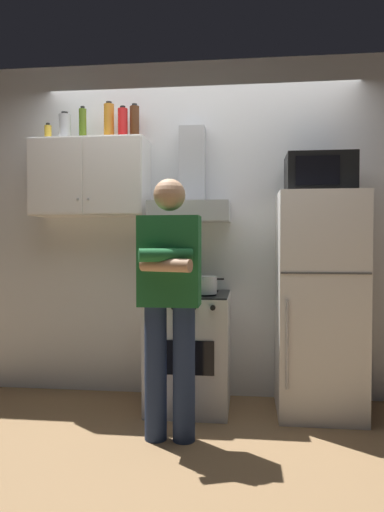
{
  "coord_description": "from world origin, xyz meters",
  "views": [
    {
      "loc": [
        0.38,
        -3.26,
        1.25
      ],
      "look_at": [
        0.0,
        0.0,
        1.15
      ],
      "focal_mm": 33.18,
      "sensor_mm": 36.0,
      "label": 1
    }
  ],
  "objects_px": {
    "bottle_canister_steel": "(65,127)",
    "bottle_olive_oil": "(83,124)",
    "cooking_pot": "(205,285)",
    "bottle_spice_jar": "(48,133)",
    "upper_cabinet": "(91,178)",
    "stove_oven": "(189,350)",
    "bottle_liquor_amber": "(109,122)",
    "refrigerator": "(319,303)",
    "bottle_soda_red": "(123,124)",
    "range_hood": "(191,197)",
    "person_standing": "(169,298)",
    "bottle_rum_dark": "(135,123)",
    "microwave": "(319,174)"
  },
  "relations": [
    {
      "from": "bottle_canister_steel",
      "to": "bottle_olive_oil",
      "type": "distance_m",
      "value": 0.15
    },
    {
      "from": "bottle_canister_steel",
      "to": "cooking_pot",
      "type": "bearing_deg",
      "value": -11.41
    },
    {
      "from": "cooking_pot",
      "to": "bottle_spice_jar",
      "type": "distance_m",
      "value": 1.75
    },
    {
      "from": "bottle_spice_jar",
      "to": "bottle_canister_steel",
      "type": "bearing_deg",
      "value": 0.48
    },
    {
      "from": "upper_cabinet",
      "to": "stove_oven",
      "type": "xyz_separation_m",
      "value": [
        0.8,
        -0.13,
        -1.32
      ]
    },
    {
      "from": "upper_cabinet",
      "to": "bottle_olive_oil",
      "type": "relative_size",
      "value": 3.44
    },
    {
      "from": "bottle_liquor_amber",
      "to": "bottle_spice_jar",
      "type": "height_order",
      "value": "bottle_liquor_amber"
    },
    {
      "from": "refrigerator",
      "to": "bottle_soda_red",
      "type": "relative_size",
      "value": 6.24
    },
    {
      "from": "range_hood",
      "to": "bottle_soda_red",
      "type": "xyz_separation_m",
      "value": [
        -0.54,
        -0.0,
        0.57
      ]
    },
    {
      "from": "bottle_liquor_amber",
      "to": "bottle_spice_jar",
      "type": "relative_size",
      "value": 2.18
    },
    {
      "from": "cooking_pot",
      "to": "bottle_liquor_amber",
      "type": "distance_m",
      "value": 1.51
    },
    {
      "from": "bottle_spice_jar",
      "to": "bottle_soda_red",
      "type": "bearing_deg",
      "value": 1.45
    },
    {
      "from": "bottle_olive_oil",
      "to": "bottle_canister_steel",
      "type": "bearing_deg",
      "value": -178.33
    },
    {
      "from": "person_standing",
      "to": "bottle_liquor_amber",
      "type": "xyz_separation_m",
      "value": [
        -0.61,
        0.76,
        1.29
      ]
    },
    {
      "from": "cooking_pot",
      "to": "bottle_rum_dark",
      "type": "relative_size",
      "value": 0.98
    },
    {
      "from": "bottle_canister_steel",
      "to": "refrigerator",
      "type": "bearing_deg",
      "value": -3.19
    },
    {
      "from": "upper_cabinet",
      "to": "person_standing",
      "type": "relative_size",
      "value": 0.55
    },
    {
      "from": "upper_cabinet",
      "to": "bottle_olive_oil",
      "type": "xyz_separation_m",
      "value": [
        -0.06,
        -0.01,
        0.42
      ]
    },
    {
      "from": "upper_cabinet",
      "to": "bottle_liquor_amber",
      "type": "xyz_separation_m",
      "value": [
        0.14,
        0.03,
        0.44
      ]
    },
    {
      "from": "stove_oven",
      "to": "range_hood",
      "type": "distance_m",
      "value": 1.17
    },
    {
      "from": "range_hood",
      "to": "cooking_pot",
      "type": "relative_size",
      "value": 2.76
    },
    {
      "from": "range_hood",
      "to": "bottle_canister_steel",
      "type": "xyz_separation_m",
      "value": [
        -1.0,
        -0.02,
        0.56
      ]
    },
    {
      "from": "range_hood",
      "to": "bottle_olive_oil",
      "type": "bearing_deg",
      "value": -179.15
    },
    {
      "from": "range_hood",
      "to": "person_standing",
      "type": "xyz_separation_m",
      "value": [
        -0.05,
        -0.73,
        -0.7
      ]
    },
    {
      "from": "person_standing",
      "to": "bottle_olive_oil",
      "type": "distance_m",
      "value": 1.67
    },
    {
      "from": "bottle_soda_red",
      "to": "upper_cabinet",
      "type": "bearing_deg",
      "value": 179.65
    },
    {
      "from": "microwave",
      "to": "bottle_rum_dark",
      "type": "xyz_separation_m",
      "value": [
        -1.4,
        0.13,
        0.44
      ]
    },
    {
      "from": "bottle_canister_steel",
      "to": "bottle_olive_oil",
      "type": "xyz_separation_m",
      "value": [
        0.14,
        0.0,
        0.02
      ]
    },
    {
      "from": "cooking_pot",
      "to": "bottle_olive_oil",
      "type": "xyz_separation_m",
      "value": [
        -0.99,
        0.23,
        1.24
      ]
    },
    {
      "from": "range_hood",
      "to": "microwave",
      "type": "distance_m",
      "value": 0.97
    },
    {
      "from": "bottle_soda_red",
      "to": "bottle_spice_jar",
      "type": "height_order",
      "value": "bottle_soda_red"
    },
    {
      "from": "bottle_liquor_amber",
      "to": "bottle_rum_dark",
      "type": "bearing_deg",
      "value": -1.46
    },
    {
      "from": "range_hood",
      "to": "person_standing",
      "type": "relative_size",
      "value": 0.46
    },
    {
      "from": "bottle_spice_jar",
      "to": "upper_cabinet",
      "type": "bearing_deg",
      "value": 2.82
    },
    {
      "from": "bottle_liquor_amber",
      "to": "microwave",
      "type": "bearing_deg",
      "value": -4.72
    },
    {
      "from": "bottle_soda_red",
      "to": "bottle_spice_jar",
      "type": "xyz_separation_m",
      "value": [
        -0.6,
        -0.02,
        -0.06
      ]
    },
    {
      "from": "bottle_canister_steel",
      "to": "stove_oven",
      "type": "bearing_deg",
      "value": -6.24
    },
    {
      "from": "upper_cabinet",
      "to": "microwave",
      "type": "height_order",
      "value": "upper_cabinet"
    },
    {
      "from": "upper_cabinet",
      "to": "cooking_pot",
      "type": "distance_m",
      "value": 1.26
    },
    {
      "from": "person_standing",
      "to": "bottle_canister_steel",
      "type": "distance_m",
      "value": 1.73
    },
    {
      "from": "cooking_pot",
      "to": "bottle_rum_dark",
      "type": "distance_m",
      "value": 1.4
    },
    {
      "from": "range_hood",
      "to": "bottle_rum_dark",
      "type": "height_order",
      "value": "bottle_rum_dark"
    },
    {
      "from": "cooking_pot",
      "to": "bottle_rum_dark",
      "type": "height_order",
      "value": "bottle_rum_dark"
    },
    {
      "from": "bottle_canister_steel",
      "to": "bottle_spice_jar",
      "type": "relative_size",
      "value": 1.6
    },
    {
      "from": "person_standing",
      "to": "bottle_soda_red",
      "type": "xyz_separation_m",
      "value": [
        -0.49,
        0.73,
        1.27
      ]
    },
    {
      "from": "bottle_soda_red",
      "to": "bottle_olive_oil",
      "type": "xyz_separation_m",
      "value": [
        -0.32,
        -0.01,
        0.0
      ]
    },
    {
      "from": "range_hood",
      "to": "bottle_spice_jar",
      "type": "xyz_separation_m",
      "value": [
        -1.14,
        -0.02,
        0.52
      ]
    },
    {
      "from": "bottle_liquor_amber",
      "to": "bottle_spice_jar",
      "type": "xyz_separation_m",
      "value": [
        -0.48,
        -0.04,
        -0.08
      ]
    },
    {
      "from": "upper_cabinet",
      "to": "refrigerator",
      "type": "height_order",
      "value": "upper_cabinet"
    },
    {
      "from": "refrigerator",
      "to": "cooking_pot",
      "type": "relative_size",
      "value": 5.88
    }
  ]
}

